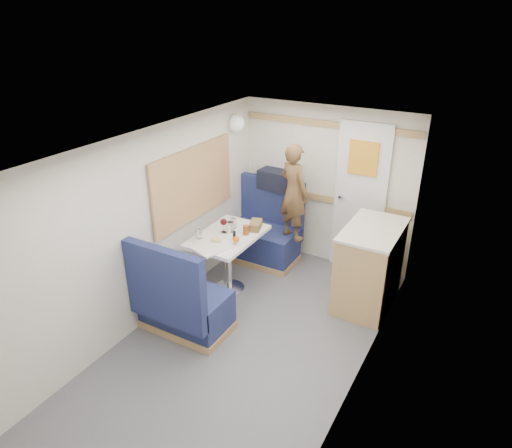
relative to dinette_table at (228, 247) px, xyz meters
The scene contains 28 objects.
floor 1.32m from the dinette_table, 56.98° to the right, with size 4.50×4.50×0.00m, color #515156.
ceiling 1.87m from the dinette_table, 56.98° to the right, with size 4.50×4.50×0.00m, color silver.
wall_back 1.47m from the dinette_table, 62.53° to the left, with size 2.20×0.02×2.00m, color silver.
wall_left 1.18m from the dinette_table, 114.23° to the right, with size 0.02×4.50×2.00m, color silver.
wall_right 2.06m from the dinette_table, 29.74° to the right, with size 0.02×4.50×2.00m, color silver.
oak_trim_low 1.42m from the dinette_table, 62.15° to the left, with size 2.15×0.02×0.08m, color #A27349.
oak_trim_high 1.85m from the dinette_table, 62.15° to the left, with size 2.15×0.02×0.08m, color #A27349.
side_window 0.81m from the dinette_table, behind, with size 0.04×1.30×0.72m, color #9BA98F.
rear_door 1.69m from the dinette_table, 47.92° to the left, with size 0.62×0.12×1.86m.
dinette_table is the anchor object (origin of this frame).
bench_far 0.90m from the dinette_table, 90.00° to the left, with size 0.90×0.59×1.05m.
bench_near 0.90m from the dinette_table, 90.00° to the right, with size 0.90×0.59×1.05m.
ledge 1.16m from the dinette_table, 90.00° to the left, with size 0.90×0.14×0.04m, color #A27349.
dome_light 1.51m from the dinette_table, 114.65° to the left, with size 0.20×0.20×0.20m, color white.
galley_counter 1.57m from the dinette_table, 20.54° to the left, with size 0.57×0.92×0.92m.
person 1.02m from the dinette_table, 62.07° to the left, with size 0.43×0.28×1.17m, color brown.
duffel_bag 1.21m from the dinette_table, 86.95° to the left, with size 0.51×0.24×0.24m, color black.
tray 0.38m from the dinette_table, 84.54° to the right, with size 0.29×0.37×0.02m, color white.
orange_fruit 0.31m from the dinette_table, 34.22° to the right, with size 0.07×0.07×0.07m, color orange.
cheese_block 0.29m from the dinette_table, 89.53° to the right, with size 0.11×0.06×0.04m, color #EFE48A.
wine_glass 0.29m from the dinette_table, 156.28° to the left, with size 0.08×0.08×0.17m.
tumbler_left 0.38m from the dinette_table, 134.33° to the right, with size 0.07×0.07×0.11m, color white.
tumbler_mid 0.28m from the dinette_table, 101.62° to the left, with size 0.07×0.07×0.12m, color white.
tumbler_right 0.23m from the dinette_table, 99.74° to the left, with size 0.07×0.07×0.12m, color white.
beer_glass 0.29m from the dinette_table, 32.35° to the left, with size 0.07×0.07×0.11m, color brown.
pepper_grinder 0.24m from the dinette_table, 20.96° to the right, with size 0.03×0.03×0.09m, color black.
salt_grinder 0.20m from the dinette_table, 91.07° to the left, with size 0.04×0.04×0.09m, color white.
bread_loaf 0.40m from the dinette_table, 55.80° to the left, with size 0.12×0.22×0.09m, color brown.
Camera 1 is at (1.85, -2.79, 2.99)m, focal length 32.00 mm.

